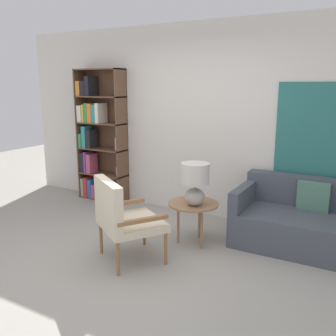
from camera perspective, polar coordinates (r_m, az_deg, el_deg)
ground_plane at (r=4.01m, az=-7.36°, el=-15.17°), size 14.00×14.00×0.00m
wall_back at (r=5.31m, az=5.85°, el=7.04°), size 6.40×0.08×2.70m
bookshelf at (r=6.18m, az=-10.88°, el=4.68°), size 0.82×0.30×2.10m
armchair at (r=3.98m, az=-7.13°, el=-7.03°), size 0.88×0.86×0.91m
couch at (r=4.68m, az=20.73°, el=-7.84°), size 1.65×0.90×0.77m
side_table at (r=4.43m, az=3.87°, el=-5.86°), size 0.59×0.59×0.50m
table_lamp at (r=4.24m, az=4.12°, el=-1.94°), size 0.33×0.33×0.49m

